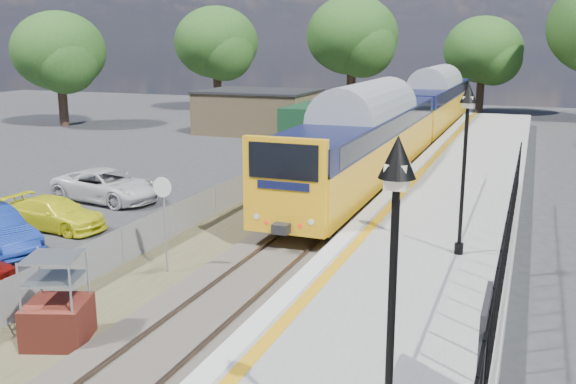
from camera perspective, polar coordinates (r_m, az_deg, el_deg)
The scene contains 15 objects.
ground at distance 14.70m, azimuth -9.84°, elevation -13.39°, with size 120.00×120.00×0.00m, color #2D2D30.
track_bed at distance 23.06m, azimuth 1.45°, elevation -3.02°, with size 5.90×80.00×0.29m.
platform at distance 20.32m, azimuth 12.39°, elevation -4.53°, with size 5.00×70.00×0.90m, color gray.
platform_edge at distance 20.57m, azimuth 6.77°, elevation -2.77°, with size 0.90×70.00×0.01m.
victorian_lamp_south at distance 7.67m, azimuth 9.45°, elevation -3.90°, with size 0.44×0.44×4.60m.
victorian_lamp_north at distance 17.42m, azimuth 15.57°, elevation 5.35°, with size 0.44×0.44×4.60m.
palisade_fence at distance 14.24m, azimuth 18.43°, elevation -6.76°, with size 0.12×26.00×2.00m.
wire_fence at distance 26.40m, azimuth -4.48°, elevation 0.17°, with size 0.06×52.00×1.20m.
outbuilding at distance 46.28m, azimuth -1.79°, elevation 6.97°, with size 10.80×10.10×3.12m.
tree_line at distance 53.49m, azimuth 15.48°, elevation 12.81°, with size 56.80×43.80×11.88m.
train at distance 38.96m, azimuth 10.74°, elevation 6.79°, with size 2.82×40.83×3.51m.
brick_plinth at distance 15.08m, azimuth -19.89°, elevation -9.16°, with size 1.64×1.64×2.08m.
speed_sign at distance 18.42m, azimuth -10.99°, elevation -1.44°, with size 0.58×0.10×2.86m.
car_yellow at distance 24.31m, azimuth -19.97°, elevation -1.82°, with size 1.59×3.91×1.13m, color yellow.
car_white at distance 27.89m, azimuth -15.83°, elevation 0.55°, with size 2.21×4.80×1.33m, color silver.
Camera 1 is at (6.92, -11.20, 6.53)m, focal length 40.00 mm.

